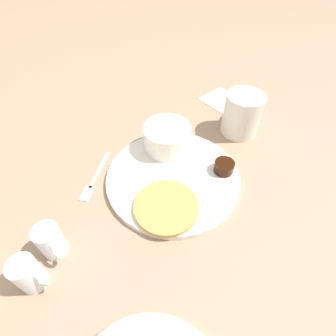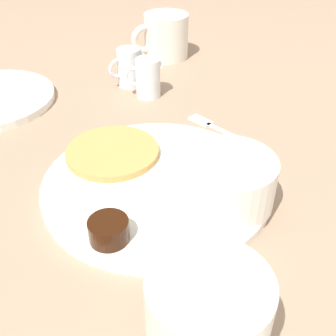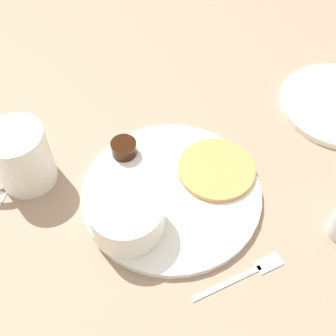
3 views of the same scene
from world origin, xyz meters
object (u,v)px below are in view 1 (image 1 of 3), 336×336
Objects in this scene: creamer_pitcher_far at (28,274)px; fork at (93,181)px; creamer_pitcher_near at (51,241)px; coffee_mug at (242,113)px; bowl at (167,137)px; plate at (173,178)px.

creamer_pitcher_far reaches higher than fork.
creamer_pitcher_near is 0.16m from fork.
coffee_mug is at bearing 91.06° from creamer_pitcher_near.
bowl is 0.18m from fork.
coffee_mug is at bearing 94.39° from plate.
coffee_mug reaches higher than creamer_pitcher_near.
creamer_pitcher_far is (0.10, -0.35, -0.01)m from bowl.
creamer_pitcher_near is at bearing -77.45° from bowl.
bowl is at bearing -107.42° from coffee_mug.
plate is 0.10m from bowl.
coffee_mug is (0.06, 0.18, 0.01)m from bowl.
fork is (-0.03, -0.18, -0.04)m from bowl.
coffee_mug is at bearing 72.58° from bowl.
bowl and creamer_pitcher_far have the same top height.
fork is at bearing -103.36° from coffee_mug.
bowl reaches higher than creamer_pitcher_near.
bowl reaches higher than plate.
creamer_pitcher_near is at bearing -52.34° from fork.
plate is 4.13× the size of creamer_pitcher_near.
creamer_pitcher_near is (0.01, -0.48, -0.02)m from coffee_mug.
creamer_pitcher_near reaches higher than fork.
plate is at bearing 88.02° from creamer_pitcher_near.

